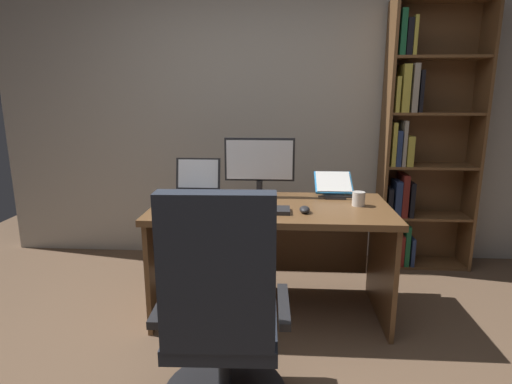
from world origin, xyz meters
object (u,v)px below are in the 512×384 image
open_binder (205,211)px  computer_mouse (305,209)px  laptop (196,187)px  reading_stand_with_book (334,185)px  office_chair (221,325)px  pen (237,204)px  bookshelf (418,147)px  desk (271,232)px  keyboard (256,210)px  monitor (260,167)px  coffee_mug (359,199)px  notepad (234,206)px

open_binder → computer_mouse: bearing=2.0°
laptop → reading_stand_with_book: bearing=3.6°
office_chair → pen: size_ratio=7.81×
computer_mouse → bookshelf: bearing=47.2°
office_chair → open_binder: office_chair is taller
computer_mouse → reading_stand_with_book: size_ratio=0.36×
desk → office_chair: (-0.19, -1.05, -0.08)m
laptop → open_binder: laptop is taller
computer_mouse → open_binder: 0.61m
laptop → keyboard: size_ratio=0.78×
bookshelf → laptop: bookshelf is taller
monitor → computer_mouse: bearing=-54.4°
bookshelf → computer_mouse: (-0.99, -1.07, -0.26)m
desk → coffee_mug: coffee_mug is taller
desk → bookshelf: bookshelf is taller
desk → monitor: 0.47m
monitor → bookshelf: bearing=26.8°
bookshelf → office_chair: 2.41m
keyboard → bookshelf: bearing=39.7°
desk → open_binder: open_binder is taller
keyboard → computer_mouse: size_ratio=4.04×
computer_mouse → pen: computer_mouse is taller
keyboard → pen: size_ratio=3.00×
reading_stand_with_book → bookshelf: bearing=37.5°
keyboard → office_chair: bearing=-97.2°
bookshelf → coffee_mug: (-0.63, -0.88, -0.23)m
reading_stand_with_book → monitor: bearing=-172.7°
desk → laptop: 0.64m
monitor → laptop: 0.49m
keyboard → notepad: bearing=141.7°
notepad → coffee_mug: size_ratio=2.28×
desk → computer_mouse: 0.39m
office_chair → computer_mouse: size_ratio=10.51×
monitor → notepad: 0.39m
desk → reading_stand_with_book: bearing=29.8°
laptop → computer_mouse: bearing=-29.1°
keyboard → pen: keyboard is taller
bookshelf → notepad: bookshelf is taller
coffee_mug → monitor: bearing=160.5°
computer_mouse → desk: bearing=131.6°
office_chair → notepad: 0.98m
open_binder → desk: bearing=32.6°
monitor → keyboard: 0.46m
laptop → keyboard: bearing=-42.6°
notepad → laptop: bearing=135.5°
computer_mouse → coffee_mug: coffee_mug is taller
bookshelf → office_chair: size_ratio=2.00×
computer_mouse → notepad: (-0.45, 0.12, -0.02)m
keyboard → coffee_mug: (0.66, 0.19, 0.03)m
keyboard → open_binder: 0.31m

